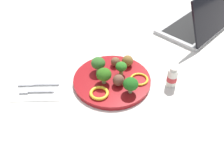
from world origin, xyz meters
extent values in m
plane|color=silver|center=(0.00, 0.00, 0.00)|extent=(4.00, 4.00, 0.00)
cylinder|color=maroon|center=(0.00, 0.00, 0.01)|extent=(0.28, 0.28, 0.02)
cylinder|color=#A6C770|center=(0.04, -0.05, 0.03)|extent=(0.02, 0.02, 0.02)
ellipsoid|color=#346828|center=(0.04, -0.05, 0.05)|extent=(0.05, 0.05, 0.04)
cylinder|color=#A6CB68|center=(-0.04, -0.02, 0.03)|extent=(0.02, 0.02, 0.02)
ellipsoid|color=#2F7A24|center=(-0.04, -0.02, 0.05)|extent=(0.04, 0.04, 0.03)
cylinder|color=#99CF72|center=(0.03, 0.02, 0.02)|extent=(0.02, 0.02, 0.02)
ellipsoid|color=#306819|center=(0.03, 0.02, 0.05)|extent=(0.05, 0.05, 0.04)
cylinder|color=#97C178|center=(-0.05, 0.08, 0.03)|extent=(0.01, 0.01, 0.02)
ellipsoid|color=#20611C|center=(-0.05, 0.08, 0.05)|extent=(0.05, 0.05, 0.04)
sphere|color=brown|center=(-0.02, 0.03, 0.04)|extent=(0.04, 0.04, 0.04)
sphere|color=brown|center=(-0.02, -0.07, 0.03)|extent=(0.03, 0.03, 0.03)
sphere|color=brown|center=(-0.07, -0.07, 0.04)|extent=(0.04, 0.04, 0.04)
torus|color=yellow|center=(-0.10, 0.02, 0.02)|extent=(0.09, 0.09, 0.01)
torus|color=yellow|center=(0.05, 0.07, 0.02)|extent=(0.09, 0.09, 0.01)
cube|color=white|center=(0.26, 0.00, 0.00)|extent=(0.18, 0.14, 0.01)
cube|color=silver|center=(0.25, 0.02, 0.01)|extent=(0.09, 0.02, 0.01)
cube|color=silver|center=(0.31, 0.01, 0.01)|extent=(0.03, 0.03, 0.01)
cube|color=silver|center=(0.23, -0.02, 0.01)|extent=(0.09, 0.02, 0.01)
cube|color=silver|center=(0.31, -0.03, 0.01)|extent=(0.06, 0.02, 0.01)
cylinder|color=white|center=(-0.21, 0.05, 0.03)|extent=(0.04, 0.04, 0.07)
cylinder|color=red|center=(-0.21, 0.05, 0.03)|extent=(0.04, 0.04, 0.02)
cylinder|color=silver|center=(-0.21, 0.05, 0.07)|extent=(0.03, 0.03, 0.01)
cube|color=#BBBBBB|center=(-0.43, -0.31, 0.01)|extent=(0.39, 0.37, 0.02)
cube|color=black|center=(-0.43, -0.31, 0.02)|extent=(0.32, 0.30, 0.00)
cube|color=black|center=(-0.48, -0.25, 0.11)|extent=(0.29, 0.25, 0.19)
camera|label=1|loc=(0.11, 0.71, 0.66)|focal=42.82mm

